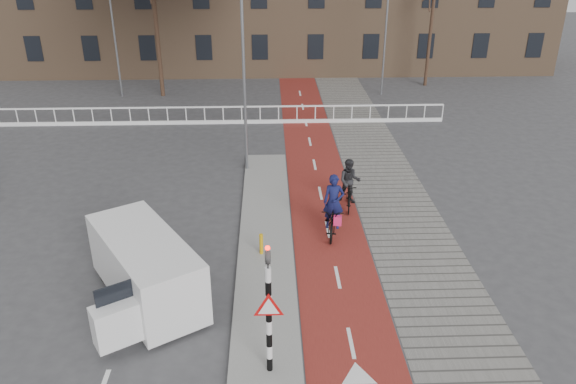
{
  "coord_description": "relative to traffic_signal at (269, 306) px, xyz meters",
  "views": [
    {
      "loc": [
        -0.53,
        -12.33,
        9.7
      ],
      "look_at": [
        0.09,
        5.0,
        1.5
      ],
      "focal_mm": 35.0,
      "sensor_mm": 36.0,
      "label": 1
    }
  ],
  "objects": [
    {
      "name": "streetlight_left",
      "position": [
        -9.2,
        24.77,
        1.94
      ],
      "size": [
        0.12,
        0.12,
        7.86
      ],
      "primitive_type": "cylinder",
      "color": "slate",
      "rests_on": "ground"
    },
    {
      "name": "sidewalk",
      "position": [
        4.9,
        12.02,
        -1.98
      ],
      "size": [
        3.0,
        60.0,
        0.01
      ],
      "primitive_type": "cube",
      "color": "slate",
      "rests_on": "ground"
    },
    {
      "name": "tree_mid",
      "position": [
        -6.64,
        24.82,
        1.76
      ],
      "size": [
        0.26,
        0.26,
        7.5
      ],
      "primitive_type": "cylinder",
      "color": "black",
      "rests_on": "ground"
    },
    {
      "name": "curb_island",
      "position": [
        -0.1,
        6.02,
        -1.93
      ],
      "size": [
        1.8,
        16.0,
        0.12
      ],
      "primitive_type": "cube",
      "color": "gray",
      "rests_on": "ground"
    },
    {
      "name": "streetlight_right",
      "position": [
        7.28,
        24.59,
        2.31
      ],
      "size": [
        0.12,
        0.12,
        8.6
      ],
      "primitive_type": "cylinder",
      "color": "slate",
      "rests_on": "ground"
    },
    {
      "name": "cyclist_near",
      "position": [
        2.24,
        6.76,
        -1.24
      ],
      "size": [
        1.07,
        2.22,
        2.19
      ],
      "rotation": [
        0.0,
        0.0,
        -0.16
      ],
      "color": "black",
      "rests_on": "bike_lane"
    },
    {
      "name": "bike_lane",
      "position": [
        2.1,
        12.02,
        -1.98
      ],
      "size": [
        2.5,
        60.0,
        0.01
      ],
      "primitive_type": "cube",
      "color": "maroon",
      "rests_on": "ground"
    },
    {
      "name": "ground",
      "position": [
        0.6,
        2.02,
        -1.99
      ],
      "size": [
        120.0,
        120.0,
        0.0
      ],
      "primitive_type": "plane",
      "color": "#38383A",
      "rests_on": "ground"
    },
    {
      "name": "cyclist_far",
      "position": [
        3.05,
        8.71,
        -1.17
      ],
      "size": [
        0.91,
        1.87,
        1.96
      ],
      "rotation": [
        0.0,
        0.0,
        -0.12
      ],
      "color": "black",
      "rests_on": "bike_lane"
    },
    {
      "name": "streetlight_near",
      "position": [
        -0.92,
        12.43,
        2.02
      ],
      "size": [
        0.12,
        0.12,
        8.02
      ],
      "primitive_type": "cylinder",
      "color": "slate",
      "rests_on": "ground"
    },
    {
      "name": "van",
      "position": [
        -3.47,
        3.19,
        -0.96
      ],
      "size": [
        3.95,
        4.82,
        1.96
      ],
      "rotation": [
        0.0,
        0.0,
        0.56
      ],
      "color": "silver",
      "rests_on": "ground"
    },
    {
      "name": "bollard",
      "position": [
        -0.24,
        5.32,
        -1.52
      ],
      "size": [
        0.12,
        0.12,
        0.7
      ],
      "primitive_type": "cylinder",
      "color": "#CE990B",
      "rests_on": "curb_island"
    },
    {
      "name": "traffic_signal",
      "position": [
        0.0,
        0.0,
        0.0
      ],
      "size": [
        0.8,
        0.8,
        3.68
      ],
      "color": "black",
      "rests_on": "curb_island"
    },
    {
      "name": "railing",
      "position": [
        -4.4,
        19.02,
        -1.68
      ],
      "size": [
        28.0,
        0.1,
        0.99
      ],
      "color": "silver",
      "rests_on": "ground"
    },
    {
      "name": "tree_right",
      "position": [
        10.68,
        26.77,
        1.86
      ],
      "size": [
        0.21,
        0.21,
        7.7
      ],
      "primitive_type": "cylinder",
      "color": "black",
      "rests_on": "ground"
    }
  ]
}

